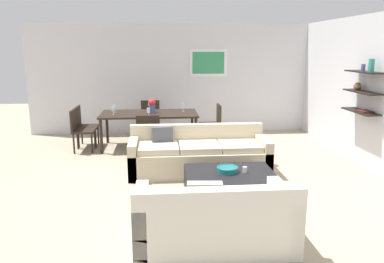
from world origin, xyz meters
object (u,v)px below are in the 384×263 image
object	(u,v)px
wine_glass_left_far	(115,107)
wine_glass_left_near	(113,109)
coffee_table	(230,186)
candle_jar	(245,170)
dining_chair_left_far	(84,123)
dining_chair_foot	(148,134)
wine_glass_foot	(148,111)
dining_table	(149,116)
dining_chair_head	(150,117)
wine_glass_right_far	(183,105)
sofa_beige	(198,156)
dining_chair_right_far	(214,121)
wine_glass_head	(149,104)
loveseat_white	(214,220)
centerpiece_vase	(152,105)
decorative_bowl	(228,169)
dining_chair_left_near	(79,128)

from	to	relation	value
wine_glass_left_far	wine_glass_left_near	distance (m)	0.25
coffee_table	candle_jar	bearing A→B (deg)	-1.07
dining_chair_left_far	wine_glass_left_far	size ratio (longest dim) A/B	5.54
dining_chair_foot	wine_glass_foot	bearing A→B (deg)	90.00
candle_jar	dining_table	world-z (taller)	dining_table
dining_chair_left_far	wine_glass_foot	bearing A→B (deg)	-25.26
candle_jar	wine_glass_left_near	bearing A→B (deg)	127.03
candle_jar	dining_chair_left_far	distance (m)	4.28
dining_chair_head	wine_glass_foot	xyz separation A→B (m)	(-0.00, -1.36, 0.37)
wine_glass_right_far	sofa_beige	bearing A→B (deg)	-85.79
coffee_table	wine_glass_foot	world-z (taller)	wine_glass_foot
dining_chair_left_far	wine_glass_left_far	world-z (taller)	wine_glass_left_far
sofa_beige	wine_glass_foot	size ratio (longest dim) A/B	13.20
dining_table	dining_chair_right_far	distance (m)	1.46
dining_chair_head	sofa_beige	bearing A→B (deg)	-71.80
wine_glass_head	dining_table	bearing A→B (deg)	-90.00
loveseat_white	wine_glass_left_far	bearing A→B (deg)	109.27
loveseat_white	dining_table	bearing A→B (deg)	100.53
wine_glass_left_far	wine_glass_head	world-z (taller)	wine_glass_head
loveseat_white	centerpiece_vase	world-z (taller)	centerpiece_vase
coffee_table	dining_chair_left_far	distance (m)	4.16
dining_table	decorative_bowl	bearing A→B (deg)	-68.14
loveseat_white	dining_chair_left_near	distance (m)	4.59
coffee_table	dining_chair_right_far	xyz separation A→B (m)	(0.22, 3.20, 0.31)
coffee_table	dining_chair_right_far	size ratio (longest dim) A/B	1.43
coffee_table	wine_glass_right_far	bearing A→B (deg)	98.63
loveseat_white	dining_chair_head	world-z (taller)	dining_chair_head
wine_glass_right_far	wine_glass_left_near	size ratio (longest dim) A/B	1.20
wine_glass_head	dining_chair_foot	bearing A→B (deg)	-90.00
dining_chair_left_near	centerpiece_vase	world-z (taller)	centerpiece_vase
candle_jar	centerpiece_vase	bearing A→B (deg)	114.16
dining_chair_foot	wine_glass_left_near	size ratio (longest dim) A/B	5.58
wine_glass_foot	dining_table	bearing A→B (deg)	90.00
dining_table	wine_glass_left_near	size ratio (longest dim) A/B	12.96
sofa_beige	wine_glass_left_near	world-z (taller)	wine_glass_left_near
dining_chair_left_far	decorative_bowl	bearing A→B (deg)	-50.46
wine_glass_right_far	centerpiece_vase	world-z (taller)	centerpiece_vase
dining_chair_left_near	wine_glass_left_near	world-z (taller)	wine_glass_left_near
coffee_table	decorative_bowl	size ratio (longest dim) A/B	4.10
dining_chair_foot	centerpiece_vase	distance (m)	1.02
dining_chair_foot	loveseat_white	bearing A→B (deg)	-76.67
sofa_beige	dining_chair_left_near	world-z (taller)	dining_chair_left_near
coffee_table	dining_chair_head	world-z (taller)	dining_chair_head
loveseat_white	wine_glass_left_far	world-z (taller)	wine_glass_left_far
coffee_table	wine_glass_head	xyz separation A→B (m)	(-1.21, 3.42, 0.68)
dining_table	wine_glass_foot	bearing A→B (deg)	-90.00
dining_chair_head	dining_chair_right_far	bearing A→B (deg)	-25.62
dining_table	candle_jar	bearing A→B (deg)	-64.62
wine_glass_left_far	candle_jar	bearing A→B (deg)	-55.26
dining_table	dining_chair_right_far	xyz separation A→B (m)	(1.43, 0.23, -0.18)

